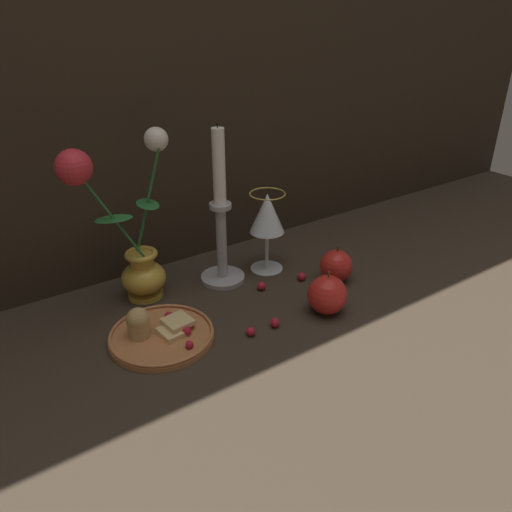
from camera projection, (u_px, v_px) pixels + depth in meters
ground_plane at (257, 304)px, 1.02m from camera, size 2.40×2.40×0.00m
vase at (131, 241)px, 0.97m from camera, size 0.22×0.10×0.34m
plate_with_pastries at (159, 332)px, 0.91m from camera, size 0.19×0.19×0.07m
wine_glass at (267, 216)px, 1.09m from camera, size 0.08×0.08×0.18m
candlestick at (221, 227)px, 1.05m from camera, size 0.10×0.10×0.34m
apple_beside_vase at (336, 266)px, 1.09m from camera, size 0.07×0.07×0.08m
apple_near_glass at (327, 295)px, 0.97m from camera, size 0.08×0.08×0.09m
berry_near_plate at (251, 332)px, 0.92m from camera, size 0.02×0.02×0.02m
berry_front_center at (261, 286)px, 1.06m from camera, size 0.02×0.02×0.02m
berry_by_glass_stem at (302, 277)px, 1.10m from camera, size 0.02×0.02×0.02m
berry_under_candlestick at (275, 323)px, 0.94m from camera, size 0.02×0.02×0.02m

